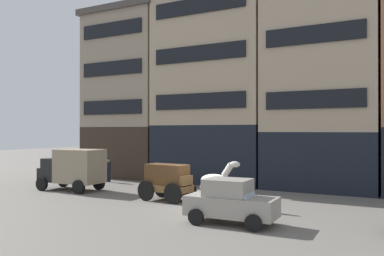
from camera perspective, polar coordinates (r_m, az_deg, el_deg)
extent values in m
plane|color=slate|center=(21.09, 1.50, -10.78)|extent=(120.00, 120.00, 0.00)
cube|color=#33281E|center=(34.68, -8.30, -3.27)|extent=(6.83, 5.46, 4.10)
cube|color=gray|center=(34.98, -8.29, 7.70)|extent=(6.83, 5.46, 9.22)
cube|color=#47423D|center=(35.98, -8.29, 15.39)|extent=(7.33, 5.96, 0.50)
cube|color=black|center=(32.50, -11.26, 2.87)|extent=(5.74, 0.12, 1.10)
cube|color=black|center=(32.81, -11.26, 8.23)|extent=(5.74, 0.12, 1.10)
cube|color=black|center=(33.41, -11.25, 13.46)|extent=(5.74, 0.12, 1.10)
cube|color=black|center=(30.66, 3.34, -3.56)|extent=(8.33, 5.46, 4.20)
cube|color=tan|center=(31.08, 3.34, 9.60)|extent=(8.33, 5.46, 9.98)
cube|color=black|center=(28.19, 0.90, 3.80)|extent=(7.00, 0.12, 1.10)
cube|color=black|center=(28.62, 0.90, 10.46)|extent=(7.00, 0.12, 1.10)
cube|color=black|center=(29.42, 0.90, 16.83)|extent=(7.00, 0.12, 1.10)
cube|color=black|center=(28.23, 17.92, -4.31)|extent=(7.05, 5.46, 3.72)
cube|color=tan|center=(28.75, 17.89, 11.31)|extent=(7.05, 5.46, 11.80)
cube|color=black|center=(25.49, 16.73, 3.87)|extent=(5.92, 0.12, 1.10)
cube|color=black|center=(26.07, 16.72, 12.52)|extent=(5.92, 0.12, 1.10)
cube|color=brown|center=(22.30, -3.54, -8.39)|extent=(2.79, 1.51, 0.36)
cube|color=brown|center=(22.20, -3.54, -6.53)|extent=(2.37, 1.28, 1.10)
cube|color=brown|center=(21.57, -1.07, -7.38)|extent=(0.48, 1.07, 0.50)
cylinder|color=black|center=(22.38, -0.57, -8.75)|extent=(1.10, 0.17, 1.10)
cylinder|color=black|center=(21.22, -2.73, -9.21)|extent=(1.10, 0.17, 1.10)
cylinder|color=black|center=(23.41, -4.27, -8.37)|extent=(1.10, 0.17, 1.10)
cylinder|color=black|center=(22.32, -6.52, -8.77)|extent=(1.10, 0.17, 1.10)
ellipsoid|color=beige|center=(20.83, 3.28, -7.44)|extent=(1.74, 0.73, 0.70)
cylinder|color=beige|center=(20.42, 5.05, -5.89)|extent=(0.69, 0.37, 0.76)
ellipsoid|color=beige|center=(20.21, 6.05, -5.09)|extent=(0.58, 0.28, 0.30)
cylinder|color=beige|center=(21.26, 1.38, -7.70)|extent=(0.27, 0.12, 0.65)
cylinder|color=black|center=(20.84, 4.86, -9.59)|extent=(0.14, 0.14, 0.95)
cylinder|color=black|center=(20.52, 4.38, -9.73)|extent=(0.14, 0.14, 0.95)
cylinder|color=black|center=(21.37, 2.23, -9.35)|extent=(0.14, 0.14, 0.95)
cylinder|color=black|center=(21.07, 1.72, -9.48)|extent=(0.14, 0.14, 0.95)
cube|color=black|center=(27.88, -18.30, -5.58)|extent=(1.48, 1.77, 1.50)
cube|color=black|center=(28.40, -19.32, -6.09)|extent=(0.97, 1.49, 0.80)
cube|color=gray|center=(26.64, -15.51, -5.18)|extent=(2.89, 2.04, 2.10)
cube|color=silver|center=(28.17, -18.96, -5.01)|extent=(0.26, 1.37, 0.64)
cylinder|color=black|center=(27.62, -20.36, -7.39)|extent=(0.85, 0.26, 0.84)
cylinder|color=black|center=(28.96, -17.63, -7.07)|extent=(0.85, 0.26, 0.84)
cylinder|color=black|center=(25.56, -15.66, -7.98)|extent=(0.85, 0.26, 0.84)
cylinder|color=black|center=(27.00, -12.96, -7.57)|extent=(0.85, 0.26, 0.84)
cube|color=gray|center=(16.93, 5.56, -10.87)|extent=(3.76, 1.74, 0.80)
cube|color=gray|center=(16.86, 5.08, -8.33)|extent=(1.86, 1.51, 0.70)
cube|color=silver|center=(16.59, 7.85, -8.91)|extent=(0.39, 1.32, 0.56)
cylinder|color=black|center=(17.41, 10.34, -11.91)|extent=(0.67, 0.21, 0.66)
cylinder|color=black|center=(15.84, 8.61, -13.07)|extent=(0.67, 0.21, 0.66)
cylinder|color=black|center=(18.21, 2.92, -11.40)|extent=(0.67, 0.21, 0.66)
cylinder|color=black|center=(16.72, 0.57, -12.40)|extent=(0.67, 0.21, 0.66)
cylinder|color=black|center=(30.95, -11.80, -6.63)|extent=(0.16, 0.16, 0.85)
cylinder|color=black|center=(30.82, -11.52, -6.66)|extent=(0.16, 0.16, 0.85)
cylinder|color=black|center=(30.82, -11.66, -5.29)|extent=(0.36, 0.36, 0.62)
sphere|color=tan|center=(30.78, -11.66, -4.47)|extent=(0.22, 0.22, 0.22)
cylinder|color=black|center=(30.77, -11.66, -4.29)|extent=(0.28, 0.28, 0.02)
cylinder|color=black|center=(30.77, -11.66, -4.19)|extent=(0.18, 0.18, 0.09)
cylinder|color=maroon|center=(27.58, -1.45, -7.57)|extent=(0.24, 0.24, 0.70)
sphere|color=maroon|center=(27.54, -1.45, -6.81)|extent=(0.22, 0.22, 0.22)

